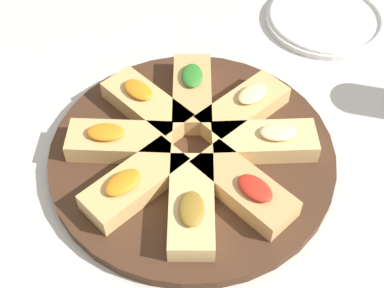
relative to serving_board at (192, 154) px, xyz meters
The scene contains 11 objects.
ground_plane 0.01m from the serving_board, ahead, with size 3.00×3.00×0.00m, color beige.
serving_board is the anchor object (origin of this frame).
focaccia_slice_0 0.11m from the serving_board, 90.58° to the left, with size 0.06×0.15×0.04m.
focaccia_slice_1 0.11m from the serving_board, 137.84° to the left, with size 0.15×0.14×0.04m.
focaccia_slice_2 0.11m from the serving_board, behind, with size 0.15×0.06×0.04m.
focaccia_slice_3 0.11m from the serving_board, 134.54° to the right, with size 0.14×0.15×0.04m.
focaccia_slice_4 0.11m from the serving_board, 87.96° to the right, with size 0.06×0.15×0.04m.
focaccia_slice_5 0.11m from the serving_board, 42.36° to the right, with size 0.15×0.14×0.04m.
focaccia_slice_6 0.11m from the serving_board, ahead, with size 0.15×0.06×0.04m.
focaccia_slice_7 0.11m from the serving_board, 50.44° to the left, with size 0.14×0.15×0.04m.
plate_left 0.40m from the serving_board, 100.52° to the left, with size 0.22×0.22×0.02m.
Camera 1 is at (0.36, -0.32, 0.61)m, focal length 50.00 mm.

